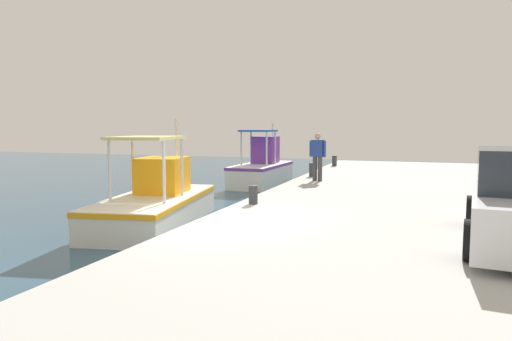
# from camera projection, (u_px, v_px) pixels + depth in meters

# --- Properties ---
(quay_pier) EXTENTS (36.00, 10.00, 0.80)m
(quay_pier) POSITION_uv_depth(u_px,v_px,m) (457.00, 259.00, 8.04)
(quay_pier) COLOR #B2B2AD
(quay_pier) RESTS_ON ground
(fishing_boat_second) EXTENTS (5.53, 3.01, 2.98)m
(fishing_boat_second) POSITION_uv_depth(u_px,v_px,m) (156.00, 202.00, 12.72)
(fishing_boat_second) COLOR silver
(fishing_boat_second) RESTS_ON ground
(fishing_boat_third) EXTENTS (4.72, 1.81, 2.90)m
(fishing_boat_third) POSITION_uv_depth(u_px,v_px,m) (262.00, 169.00, 21.53)
(fishing_boat_third) COLOR white
(fishing_boat_third) RESTS_ON ground
(fisherman_standing) EXTENTS (0.33, 0.62, 1.71)m
(fisherman_standing) POSITION_uv_depth(u_px,v_px,m) (318.00, 154.00, 16.25)
(fisherman_standing) COLOR #3F3F42
(fisherman_standing) RESTS_ON quay_pier
(mooring_bollard_second) EXTENTS (0.23, 0.23, 0.47)m
(mooring_bollard_second) POSITION_uv_depth(u_px,v_px,m) (253.00, 195.00, 11.40)
(mooring_bollard_second) COLOR #333338
(mooring_bollard_second) RESTS_ON quay_pier
(mooring_bollard_third) EXTENTS (0.23, 0.23, 0.53)m
(mooring_bollard_third) POSITION_uv_depth(u_px,v_px,m) (312.00, 170.00, 17.77)
(mooring_bollard_third) COLOR #333338
(mooring_bollard_third) RESTS_ON quay_pier
(mooring_bollard_fourth) EXTENTS (0.23, 0.23, 0.52)m
(mooring_bollard_fourth) POSITION_uv_depth(u_px,v_px,m) (334.00, 161.00, 22.55)
(mooring_bollard_fourth) COLOR #333338
(mooring_bollard_fourth) RESTS_ON quay_pier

